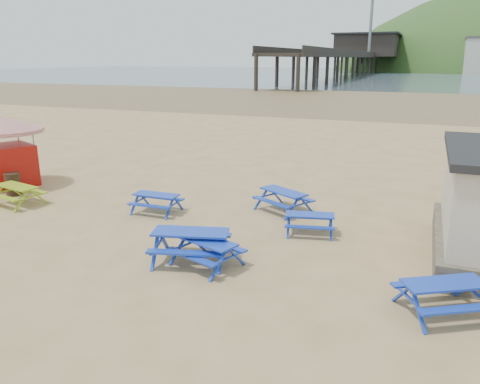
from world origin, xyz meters
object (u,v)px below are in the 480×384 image
at_px(ice_cream_kiosk, 4,142).
at_px(litter_bin, 13,184).
at_px(picnic_table_blue_b, 283,201).
at_px(picnic_table_blue_a, 157,203).
at_px(picnic_table_yellow, 18,195).

distance_m(ice_cream_kiosk, litter_bin, 2.31).
bearing_deg(picnic_table_blue_b, picnic_table_blue_a, -127.56).
distance_m(picnic_table_yellow, litter_bin, 1.49).
distance_m(picnic_table_blue_a, picnic_table_blue_b, 4.64).
relative_size(picnic_table_yellow, litter_bin, 2.20).
distance_m(picnic_table_blue_b, picnic_table_yellow, 10.15).
bearing_deg(litter_bin, picnic_table_blue_a, 2.02).
bearing_deg(picnic_table_blue_a, picnic_table_yellow, -169.32).
xyz_separation_m(ice_cream_kiosk, litter_bin, (1.41, -1.11, -1.45)).
xyz_separation_m(picnic_table_blue_b, litter_bin, (-10.88, -2.09, 0.09)).
relative_size(picnic_table_blue_a, litter_bin, 1.81).
relative_size(picnic_table_blue_a, ice_cream_kiosk, 0.37).
bearing_deg(litter_bin, picnic_table_yellow, -37.54).
height_order(ice_cream_kiosk, litter_bin, ice_cream_kiosk).
relative_size(picnic_table_blue_b, litter_bin, 2.50).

